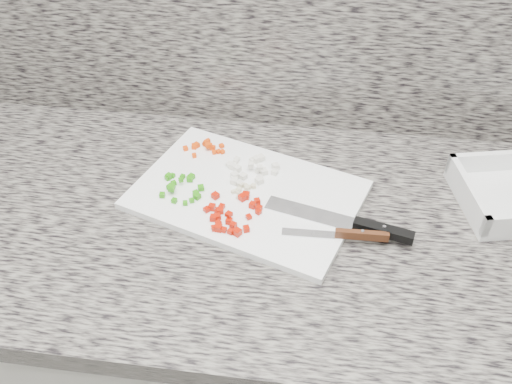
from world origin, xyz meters
TOP-DOWN VIEW (x-y plane):
  - cabinet at (0.00, 1.44)m, footprint 3.92×0.62m
  - countertop at (0.00, 1.44)m, footprint 3.96×0.64m
  - cutting_board at (-0.04, 1.49)m, footprint 0.46×0.38m
  - carrot_pile at (-0.15, 1.60)m, footprint 0.09×0.06m
  - onion_pile at (-0.05, 1.54)m, footprint 0.10×0.10m
  - green_pepper_pile at (-0.17, 1.48)m, footprint 0.08×0.08m
  - red_pepper_pile at (-0.06, 1.42)m, footprint 0.10×0.11m
  - garlic_pile at (-0.05, 1.49)m, footprint 0.04×0.05m
  - chef_knife at (0.16, 1.42)m, footprint 0.26×0.09m
  - paring_knife at (0.14, 1.40)m, footprint 0.18×0.02m

SIDE VIEW (x-z plane):
  - cabinet at x=0.00m, z-range 0.00..0.86m
  - countertop at x=0.00m, z-range 0.86..0.90m
  - cutting_board at x=-0.04m, z-range 0.90..0.91m
  - garlic_pile at x=-0.05m, z-range 0.91..0.92m
  - red_pepper_pile at x=-0.06m, z-range 0.91..0.93m
  - carrot_pile at x=-0.15m, z-range 0.91..0.93m
  - chef_knife at x=0.16m, z-range 0.91..0.93m
  - green_pepper_pile at x=-0.17m, z-range 0.91..0.93m
  - paring_knife at x=0.14m, z-range 0.91..0.93m
  - onion_pile at x=-0.05m, z-range 0.91..0.93m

